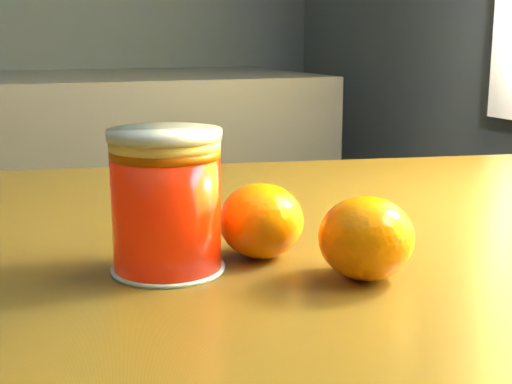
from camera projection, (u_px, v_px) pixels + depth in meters
name	position (u px, v px, depth m)	size (l,w,h in m)	color
table	(238.00, 357.00, 0.63)	(1.21, 0.95, 0.82)	brown
juice_glass	(166.00, 202.00, 0.52)	(0.08, 0.08, 0.10)	red
orange_front	(366.00, 238.00, 0.51)	(0.07, 0.07, 0.06)	orange
orange_back	(261.00, 221.00, 0.56)	(0.07, 0.07, 0.06)	orange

